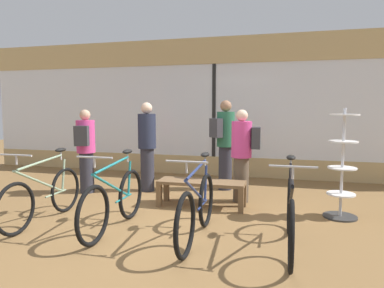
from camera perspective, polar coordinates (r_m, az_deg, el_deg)
ground_plane at (r=4.82m, az=-5.03°, el=-13.30°), size 24.00×24.00×0.00m
shop_back_wall at (r=8.03m, az=3.71°, el=6.36°), size 12.00×0.08×3.20m
bicycle_far_left at (r=5.25m, az=-23.48°, el=-7.83°), size 0.46×1.70×1.02m
bicycle_left at (r=4.63m, az=-12.80°, el=-9.21°), size 0.46×1.72×1.04m
bicycle_right at (r=4.19m, az=0.87°, el=-10.64°), size 0.46×1.74×1.04m
bicycle_far_right at (r=4.08m, az=16.04°, el=-11.26°), size 0.46×1.77×1.04m
accessory_rack at (r=5.40m, az=23.72°, el=-4.44°), size 0.48×0.48×1.60m
display_bench at (r=5.55m, az=1.58°, el=-6.92°), size 1.40×0.44×0.42m
customer_near_rack at (r=6.67m, az=-17.30°, el=-0.73°), size 0.42×0.54×1.56m
customer_by_window at (r=6.57m, az=-7.49°, el=-0.14°), size 0.46×0.46×1.70m
customer_mid_floor at (r=6.64m, az=5.49°, el=0.36°), size 0.53×0.55×1.74m
customer_near_bench at (r=5.82m, az=8.43°, el=-1.45°), size 0.49×0.35×1.57m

